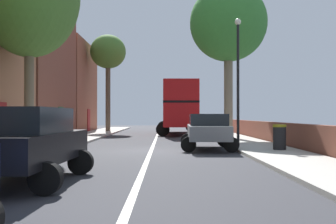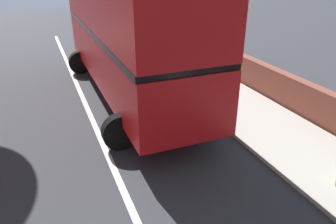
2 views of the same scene
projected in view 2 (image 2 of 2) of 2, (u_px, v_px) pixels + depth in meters
The scene contains 1 object.
double_decker_bus at pixel (127, 33), 11.20m from camera, with size 3.58×10.27×4.06m.
Camera 2 is at (-1.26, 4.00, 4.68)m, focal length 34.41 mm.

